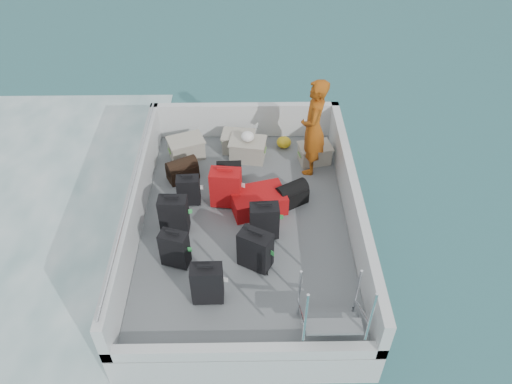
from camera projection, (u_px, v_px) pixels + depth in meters
ground at (246, 246)px, 8.58m from camera, size 160.00×160.00×0.00m
ferry_hull at (245, 234)px, 8.38m from camera, size 3.60×5.00×0.60m
deck at (245, 221)px, 8.17m from camera, size 3.30×4.70×0.02m
deck_fittings at (267, 218)px, 7.68m from camera, size 3.60×5.00×0.90m
suitcase_0 at (175, 249)px, 7.28m from camera, size 0.45×0.33×0.62m
suitcase_1 at (174, 215)px, 7.79m from camera, size 0.45×0.27×0.66m
suitcase_2 at (189, 191)px, 8.30m from camera, size 0.39×0.24×0.55m
suitcase_3 at (207, 284)px, 6.79m from camera, size 0.44×0.26×0.66m
suitcase_5 at (226, 188)px, 8.24m from camera, size 0.53×0.36×0.69m
suitcase_6 at (255, 250)px, 7.25m from camera, size 0.55×0.47×0.66m
suitcase_7 at (264, 221)px, 7.71m from camera, size 0.46×0.28×0.62m
suitcase_8 at (258, 201)px, 8.26m from camera, size 0.99×0.79×0.34m
duffel_0 at (182, 171)px, 8.86m from camera, size 0.61×0.51×0.32m
duffel_1 at (229, 174)px, 8.81m from camera, size 0.44×0.32×0.32m
duffel_2 at (292, 196)px, 8.38m from camera, size 0.60×0.52×0.32m
crate_0 at (187, 149)px, 9.31m from camera, size 0.72×0.61×0.37m
crate_1 at (239, 143)px, 9.47m from camera, size 0.62×0.46×0.35m
crate_2 at (248, 150)px, 9.28m from camera, size 0.69×0.53×0.38m
crate_3 at (314, 154)px, 9.22m from camera, size 0.61×0.48×0.33m
yellow_bag at (284, 142)px, 9.59m from camera, size 0.28×0.26×0.22m
white_bag at (248, 138)px, 9.09m from camera, size 0.24×0.24×0.18m
passenger at (313, 128)px, 8.56m from camera, size 0.55×0.74×1.81m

